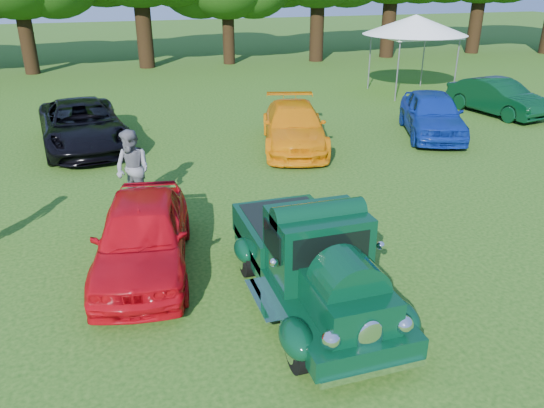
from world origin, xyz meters
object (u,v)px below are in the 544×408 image
object	(u,v)px
hero_pickup	(312,263)
back_car_black	(82,125)
back_car_blue	(432,114)
back_car_orange	(294,126)
back_car_green	(497,97)
canopy_tent	(415,25)
spectator_grey	(133,169)
red_convertible	(143,235)

from	to	relation	value
hero_pickup	back_car_black	xyz separation A→B (m)	(-3.65, 10.30, -0.03)
hero_pickup	back_car_blue	size ratio (longest dim) A/B	1.02
hero_pickup	back_car_orange	world-z (taller)	hero_pickup
back_car_green	canopy_tent	bearing A→B (deg)	93.65
back_car_green	spectator_grey	world-z (taller)	spectator_grey
hero_pickup	back_car_green	world-z (taller)	hero_pickup
red_convertible	back_car_black	size ratio (longest dim) A/B	0.78
hero_pickup	back_car_blue	world-z (taller)	hero_pickup
spectator_grey	hero_pickup	bearing A→B (deg)	-17.47
hero_pickup	spectator_grey	xyz separation A→B (m)	(-2.47, 5.00, 0.17)
hero_pickup	red_convertible	world-z (taller)	hero_pickup
red_convertible	spectator_grey	bearing A→B (deg)	98.59
red_convertible	back_car_blue	world-z (taller)	back_car_blue
back_car_black	back_car_green	xyz separation A→B (m)	(15.36, -0.36, -0.05)
back_car_orange	back_car_blue	world-z (taller)	back_car_blue
spectator_grey	back_car_blue	bearing A→B (deg)	63.56
back_car_black	back_car_green	size ratio (longest dim) A/B	1.27
back_car_blue	red_convertible	bearing A→B (deg)	-126.44
canopy_tent	back_car_black	bearing A→B (deg)	-163.40
back_car_green	spectator_grey	size ratio (longest dim) A/B	2.22
back_car_orange	spectator_grey	distance (m)	6.13
back_car_black	back_car_green	distance (m)	15.36
back_car_black	back_car_blue	world-z (taller)	back_car_blue
back_car_blue	back_car_green	xyz separation A→B (m)	(4.11, 1.80, -0.07)
back_car_black	spectator_grey	xyz separation A→B (m)	(1.18, -5.30, 0.20)
back_car_black	back_car_orange	distance (m)	6.65
spectator_grey	canopy_tent	xyz separation A→B (m)	(13.08, 9.55, 2.07)
hero_pickup	back_car_orange	xyz separation A→B (m)	(2.69, 8.29, -0.08)
canopy_tent	back_car_green	bearing A→B (deg)	-76.67
back_car_orange	back_car_blue	distance (m)	4.91
hero_pickup	back_car_blue	bearing A→B (deg)	46.99
red_convertible	back_car_blue	bearing A→B (deg)	41.13
back_car_orange	canopy_tent	distance (m)	10.36
back_car_blue	canopy_tent	world-z (taller)	canopy_tent
red_convertible	canopy_tent	size ratio (longest dim) A/B	0.85
back_car_orange	back_car_green	distance (m)	9.16
back_car_blue	back_car_orange	bearing A→B (deg)	-159.55
red_convertible	canopy_tent	xyz separation A→B (m)	(13.14, 12.58, 2.30)
red_convertible	spectator_grey	xyz separation A→B (m)	(0.06, 3.03, 0.23)
back_car_blue	spectator_grey	xyz separation A→B (m)	(-10.07, -3.14, 0.18)
back_car_blue	back_car_black	bearing A→B (deg)	-168.65
back_car_orange	spectator_grey	xyz separation A→B (m)	(-5.16, -3.29, 0.25)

